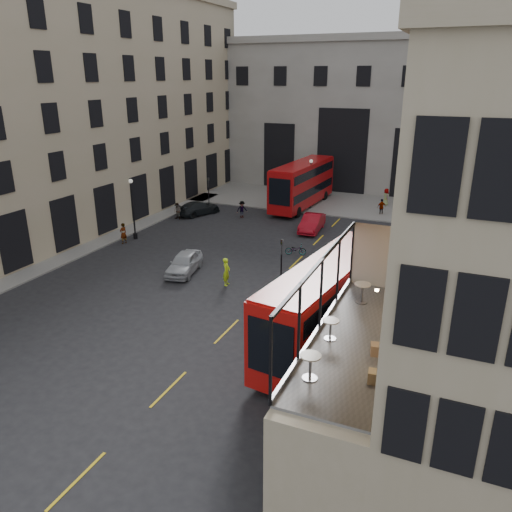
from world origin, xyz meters
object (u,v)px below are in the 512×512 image
at_px(pedestrian_b, 242,209).
at_px(pedestrian_d, 386,197).
at_px(bus_near, 327,301).
at_px(cafe_table_near, 310,363).
at_px(traffic_light_far, 209,191).
at_px(pedestrian_e, 123,233).
at_px(traffic_light_near, 281,260).
at_px(street_lamp_a, 133,212).
at_px(cafe_chair_d, 399,298).
at_px(street_lamp_b, 310,187).
at_px(car_b, 312,223).
at_px(cyclist, 226,272).
at_px(car_a, 184,263).
at_px(cafe_chair_a, 375,376).
at_px(bicycle, 296,250).
at_px(car_c, 198,208).
at_px(pedestrian_c, 382,207).
at_px(cafe_table_far, 362,290).
at_px(cafe_chair_b, 377,349).
at_px(pedestrian_a, 178,211).
at_px(cafe_chair_c, 394,331).
at_px(bus_far, 303,182).

relative_size(pedestrian_b, pedestrian_d, 0.88).
xyz_separation_m(bus_near, cafe_table_near, (2.15, -9.92, 2.52)).
bearing_deg(traffic_light_far, pedestrian_e, -100.32).
height_order(traffic_light_near, bus_near, bus_near).
relative_size(street_lamp_a, cafe_chair_d, 6.19).
height_order(street_lamp_b, car_b, street_lamp_b).
distance_m(traffic_light_near, pedestrian_e, 16.78).
bearing_deg(cyclist, cafe_chair_d, -132.74).
bearing_deg(car_a, cafe_chair_a, -54.64).
height_order(bicycle, cafe_table_near, cafe_table_near).
bearing_deg(cyclist, pedestrian_e, 61.12).
distance_m(car_c, pedestrian_d, 20.59).
xyz_separation_m(pedestrian_c, cafe_table_far, (4.41, -31.57, 4.32)).
bearing_deg(street_lamp_a, pedestrian_c, 41.82).
distance_m(car_b, cafe_chair_b, 29.65).
bearing_deg(street_lamp_a, traffic_light_far, 78.69).
xyz_separation_m(traffic_light_far, cafe_table_far, (20.95, -24.98, 2.74)).
bearing_deg(pedestrian_a, cyclist, -37.24).
height_order(pedestrian_b, pedestrian_c, pedestrian_b).
relative_size(cyclist, pedestrian_c, 1.16).
xyz_separation_m(street_lamp_a, cafe_chair_c, (24.67, -17.50, 2.48)).
xyz_separation_m(traffic_light_far, car_a, (6.17, -15.23, -1.68)).
bearing_deg(pedestrian_c, cafe_chair_c, 62.14).
bearing_deg(cyclist, pedestrian_d, -21.52).
bearing_deg(car_c, car_b, -161.24).
height_order(street_lamp_b, bus_near, street_lamp_b).
bearing_deg(car_b, cafe_table_far, -72.47).
relative_size(traffic_light_far, cafe_table_far, 4.43).
bearing_deg(traffic_light_near, pedestrian_c, 83.58).
bearing_deg(cafe_chair_d, bicycle, 121.77).
height_order(car_b, pedestrian_e, pedestrian_e).
distance_m(bus_near, pedestrian_c, 28.02).
height_order(car_b, bicycle, car_b).
xyz_separation_m(cafe_table_near, cafe_chair_b, (1.67, 2.28, -0.33)).
height_order(street_lamp_a, cafe_chair_c, cafe_chair_c).
distance_m(pedestrian_d, cafe_chair_d, 35.93).
distance_m(bus_near, cafe_table_far, 5.09).
distance_m(pedestrian_d, cafe_chair_b, 40.27).
height_order(street_lamp_b, pedestrian_d, street_lamp_b).
xyz_separation_m(bus_far, cafe_chair_b, (14.38, -35.59, 2.12)).
bearing_deg(traffic_light_far, traffic_light_near, -48.81).
bearing_deg(traffic_light_near, street_lamp_a, 159.44).
relative_size(car_b, bicycle, 2.81).
relative_size(car_b, cafe_chair_b, 6.12).
bearing_deg(street_lamp_b, pedestrian_c, 4.46).
bearing_deg(car_c, cafe_chair_c, 154.13).
bearing_deg(bus_near, cafe_table_far, -56.29).
height_order(bus_far, cafe_table_far, cafe_table_far).
bearing_deg(street_lamp_a, car_a, -32.61).
height_order(car_c, pedestrian_b, pedestrian_b).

